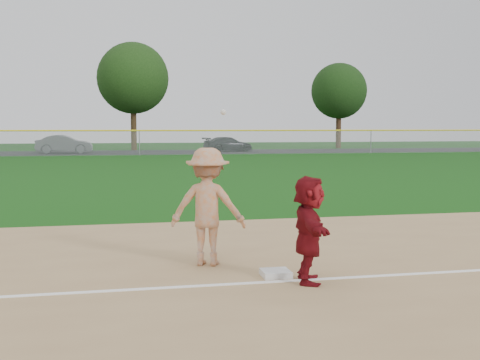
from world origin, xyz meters
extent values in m
plane|color=#10450D|center=(0.00, 0.00, 0.00)|extent=(160.00, 160.00, 0.00)
cube|color=white|center=(0.00, -0.80, 0.03)|extent=(60.00, 0.10, 0.01)
cube|color=black|center=(0.00, 46.00, 0.01)|extent=(120.00, 10.00, 0.01)
cube|color=silver|center=(0.12, -0.49, 0.07)|extent=(0.42, 0.42, 0.09)
imported|color=#650B10|center=(0.49, -0.91, 0.79)|extent=(0.79, 1.49, 1.54)
imported|color=#4F5256|center=(-6.21, 45.27, 0.80)|extent=(4.83, 1.78, 1.58)
imported|color=black|center=(8.45, 46.03, 0.69)|extent=(4.97, 2.85, 1.35)
imported|color=#A1A1A4|center=(-0.75, 0.51, 0.97)|extent=(1.39, 1.07, 1.90)
sphere|color=silver|center=(-0.51, 0.42, 2.48)|extent=(0.09, 0.09, 0.09)
plane|color=#999EA0|center=(0.00, 40.00, 1.00)|extent=(110.00, 0.00, 110.00)
cylinder|color=yellow|center=(0.00, 40.00, 2.00)|extent=(110.00, 0.12, 0.12)
cylinder|color=gray|center=(0.00, 40.00, 1.00)|extent=(0.08, 0.08, 2.00)
cylinder|color=gray|center=(20.00, 40.00, 1.00)|extent=(0.08, 0.08, 2.00)
cylinder|color=#322312|center=(0.00, 51.50, 2.05)|extent=(0.56, 0.56, 4.10)
sphere|color=black|center=(0.00, 51.50, 7.08)|extent=(7.00, 7.00, 7.00)
cylinder|color=#372114|center=(22.00, 52.80, 1.82)|extent=(0.56, 0.56, 3.64)
sphere|color=black|center=(22.00, 52.80, 6.19)|extent=(6.00, 6.00, 6.00)
camera|label=1|loc=(-2.26, -9.00, 2.24)|focal=45.00mm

